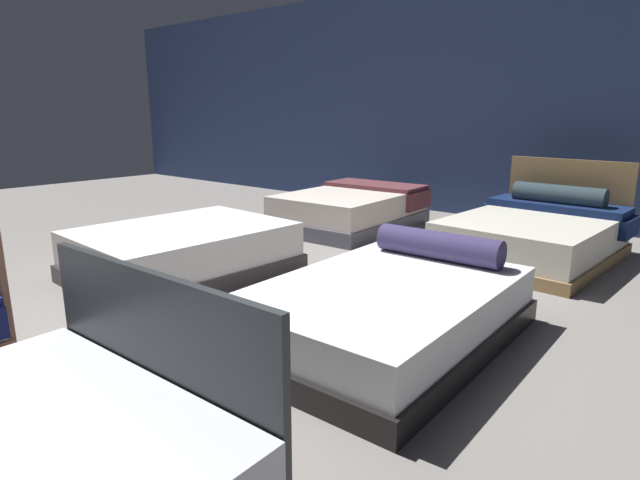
{
  "coord_description": "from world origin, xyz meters",
  "views": [
    {
      "loc": [
        3.04,
        -2.86,
        1.57
      ],
      "look_at": [
        0.14,
        0.55,
        0.47
      ],
      "focal_mm": 29.44,
      "sensor_mm": 36.0,
      "label": 1
    }
  ],
  "objects_px": {
    "bed_5": "(535,234)",
    "bed_2": "(183,252)",
    "bed_3": "(388,309)",
    "bed_4": "(351,209)"
  },
  "relations": [
    {
      "from": "bed_5",
      "to": "bed_2",
      "type": "bearing_deg",
      "value": -126.6
    },
    {
      "from": "bed_2",
      "to": "bed_5",
      "type": "distance_m",
      "value": 3.74
    },
    {
      "from": "bed_2",
      "to": "bed_5",
      "type": "xyz_separation_m",
      "value": [
        2.38,
        2.88,
        0.02
      ]
    },
    {
      "from": "bed_3",
      "to": "bed_2",
      "type": "bearing_deg",
      "value": 179.4
    },
    {
      "from": "bed_2",
      "to": "bed_5",
      "type": "height_order",
      "value": "bed_5"
    },
    {
      "from": "bed_5",
      "to": "bed_4",
      "type": "bearing_deg",
      "value": -175.41
    },
    {
      "from": "bed_3",
      "to": "bed_5",
      "type": "height_order",
      "value": "bed_5"
    },
    {
      "from": "bed_3",
      "to": "bed_4",
      "type": "xyz_separation_m",
      "value": [
        -2.42,
        2.78,
        0.03
      ]
    },
    {
      "from": "bed_2",
      "to": "bed_3",
      "type": "distance_m",
      "value": 2.33
    },
    {
      "from": "bed_3",
      "to": "bed_5",
      "type": "relative_size",
      "value": 1.02
    }
  ]
}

